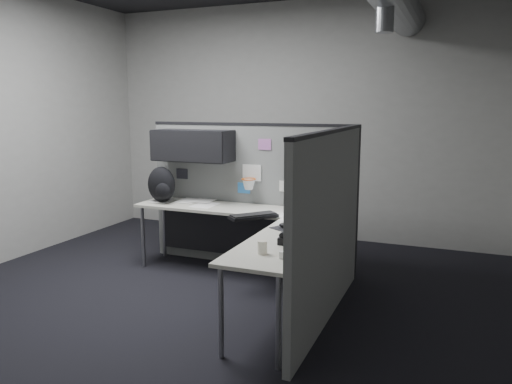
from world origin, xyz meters
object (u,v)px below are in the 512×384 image
at_px(keyboard, 253,216).
at_px(monitor, 313,193).
at_px(phone, 291,238).
at_px(backpack, 162,185).
at_px(desk, 248,226).

bearing_deg(keyboard, monitor, 29.62).
height_order(monitor, keyboard, monitor).
height_order(phone, backpack, backpack).
distance_m(monitor, phone, 1.07).
bearing_deg(phone, desk, 135.78).
height_order(monitor, phone, monitor).
distance_m(desk, phone, 1.11).
distance_m(monitor, keyboard, 0.64).
xyz_separation_m(monitor, backpack, (-1.78, 0.02, -0.03)).
height_order(monitor, backpack, monitor).
distance_m(desk, keyboard, 0.20).
bearing_deg(backpack, desk, -30.61).
xyz_separation_m(monitor, keyboard, (-0.51, -0.33, -0.21)).
relative_size(keyboard, phone, 2.16).
relative_size(desk, monitor, 4.32).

